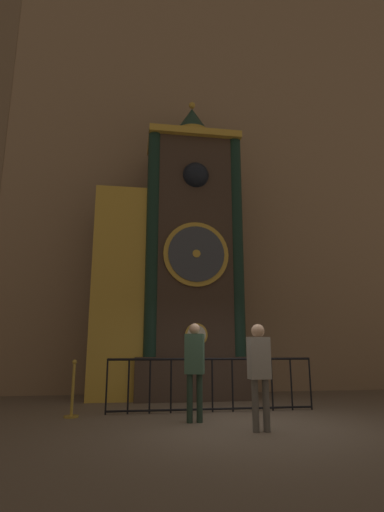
% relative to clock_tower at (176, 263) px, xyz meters
% --- Properties ---
extents(ground_plane, '(28.00, 28.00, 0.00)m').
position_rel_clock_tower_xyz_m(ground_plane, '(0.91, -3.86, -3.62)').
color(ground_plane, brown).
extents(cathedral_back_wall, '(24.00, 0.32, 15.14)m').
position_rel_clock_tower_xyz_m(cathedral_back_wall, '(0.82, 1.34, 3.94)').
color(cathedral_back_wall, '#997A5B').
rests_on(cathedral_back_wall, ground_plane).
extents(clock_tower, '(4.24, 1.82, 8.74)m').
position_rel_clock_tower_xyz_m(clock_tower, '(0.00, 0.00, 0.00)').
color(clock_tower, '#423328').
rests_on(clock_tower, ground_plane).
extents(railing_fence, '(4.39, 0.05, 1.09)m').
position_rel_clock_tower_xyz_m(railing_fence, '(0.54, -2.30, -3.02)').
color(railing_fence, black).
rests_on(railing_fence, ground_plane).
extents(visitor_near, '(0.39, 0.32, 1.75)m').
position_rel_clock_tower_xyz_m(visitor_near, '(-0.02, -3.41, -2.57)').
color(visitor_near, '#213427').
rests_on(visitor_near, ground_plane).
extents(visitor_far, '(0.35, 0.24, 1.69)m').
position_rel_clock_tower_xyz_m(visitor_far, '(0.91, -4.35, -2.59)').
color(visitor_far, '#58554F').
rests_on(visitor_far, ground_plane).
extents(stanchion_post, '(0.28, 0.28, 1.07)m').
position_rel_clock_tower_xyz_m(stanchion_post, '(-2.27, -2.52, -3.26)').
color(stanchion_post, '#B28E33').
rests_on(stanchion_post, ground_plane).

